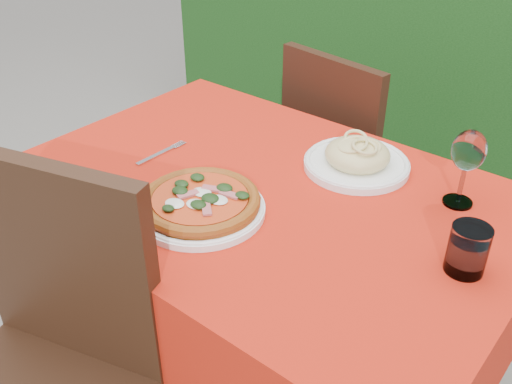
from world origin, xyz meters
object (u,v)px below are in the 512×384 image
Objects in this scene: chair_far at (344,156)px; water_glass at (467,252)px; chair_near at (46,360)px; pasta_plate at (357,158)px; pizza_plate at (201,203)px; wine_glass at (468,154)px; fork at (156,155)px.

water_glass is (0.65, -0.63, 0.28)m from chair_far.
pasta_plate is (0.24, 0.82, 0.22)m from chair_near.
water_glass is (0.38, -0.22, 0.02)m from pasta_plate.
wine_glass reaches higher than pizza_plate.
wine_glass is at bearing 1.42° from pasta_plate.
wine_glass is at bearing 115.23° from water_glass.
wine_glass reaches higher than water_glass.
water_glass is at bearing 144.14° from chair_far.
chair_near reaches higher than pasta_plate.
pasta_plate is at bearing 131.54° from chair_far.
chair_near reaches higher than pizza_plate.
water_glass is at bearing 27.56° from chair_near.
pizza_plate is 0.31m from fork.
chair_near is at bearing -122.01° from wine_glass.
pizza_plate is 0.62m from wine_glass.
chair_near is 0.60m from fork.
water_glass is (0.62, 0.60, 0.24)m from chair_near.
wine_glass is (-0.11, 0.23, 0.09)m from water_glass.
wine_glass reaches higher than chair_far.
chair_near is 0.89m from water_glass.
chair_near is 0.47m from pizza_plate.
chair_near is 9.41× the size of water_glass.
fork is (-0.21, 0.53, 0.19)m from chair_near.
chair_far is at bearing 76.14° from fork.
fork is (-0.28, 0.12, -0.02)m from pizza_plate.
pizza_plate is 1.56× the size of wine_glass.
pasta_plate is 0.29m from wine_glass.
pizza_plate is 0.58m from water_glass.
chair_near is 3.55× the size of pasta_plate.
chair_near is 0.88m from pasta_plate.
pasta_plate reaches higher than fork.
chair_near is at bearing -136.20° from water_glass.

